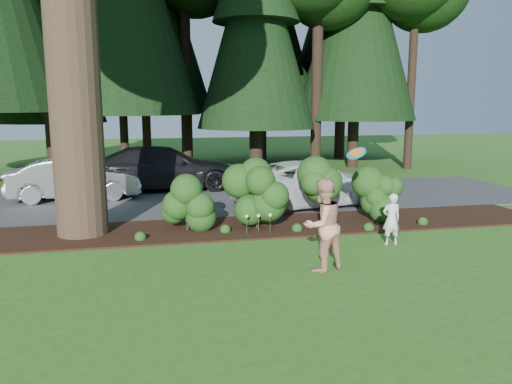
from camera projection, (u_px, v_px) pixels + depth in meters
ground at (298, 265)px, 10.25m from camera, size 80.00×80.00×0.00m
mulch_bed at (263, 226)px, 13.37m from camera, size 16.00×2.50×0.05m
driveway at (236, 198)px, 17.46m from camera, size 22.00×6.00×0.03m
shrub_row at (292, 197)px, 13.29m from camera, size 6.53×1.60×1.61m
lily_cluster at (258, 217)px, 12.41m from camera, size 0.69×0.09×0.57m
car_silver_wagon at (75, 179)px, 17.01m from camera, size 4.45×1.82×1.43m
car_white_suv at (311, 183)px, 16.02m from camera, size 5.57×3.37×1.44m
car_dark_suv at (164, 168)px, 19.04m from camera, size 5.75×2.48×1.65m
child at (391, 219)px, 11.64m from camera, size 0.45×0.29×1.22m
adult at (322, 225)px, 9.78m from camera, size 1.09×0.98×1.84m
frisbee at (356, 153)px, 11.53m from camera, size 0.48×0.46×0.34m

